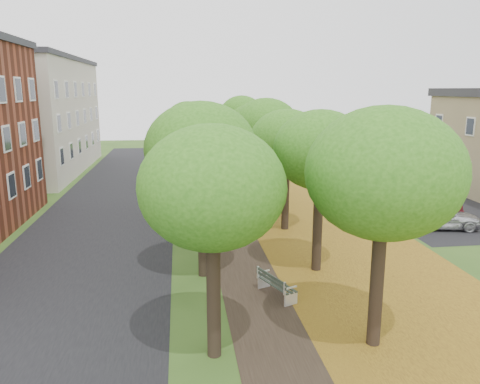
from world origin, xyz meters
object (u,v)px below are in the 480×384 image
object	(u,v)px
car_grey	(412,202)
car_white	(366,181)
car_red	(426,209)
bench	(276,284)
car_silver	(439,216)

from	to	relation	value
car_grey	car_white	distance (m)	7.25
car_red	car_white	world-z (taller)	car_red
car_red	car_white	bearing A→B (deg)	-22.44
bench	car_grey	world-z (taller)	car_grey
bench	car_silver	size ratio (longest dim) A/B	0.47
car_silver	car_white	distance (m)	10.24
bench	car_silver	xyz separation A→B (m)	(10.66, 7.37, 0.25)
bench	car_grey	bearing A→B (deg)	-68.36
bench	car_red	xyz separation A→B (m)	(10.66, 8.73, 0.30)
car_silver	car_red	xyz separation A→B (m)	(0.00, 1.36, 0.05)
car_silver	car_grey	size ratio (longest dim) A/B	0.82
bench	car_grey	size ratio (longest dim) A/B	0.38
car_red	car_silver	bearing A→B (deg)	157.56
bench	car_red	world-z (taller)	car_red
car_red	car_grey	xyz separation A→B (m)	(0.00, 1.63, -0.02)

